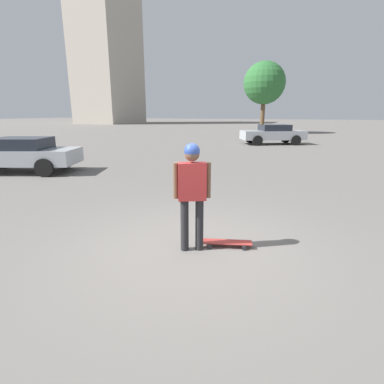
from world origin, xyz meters
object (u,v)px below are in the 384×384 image
at_px(car_parked_far, 273,134).
at_px(skateboard, 227,243).
at_px(person, 192,186).
at_px(car_parked_near, 21,154).

bearing_deg(car_parked_far, skateboard, 68.26).
bearing_deg(person, skateboard, 6.35).
distance_m(person, skateboard, 1.18).
bearing_deg(car_parked_near, car_parked_far, -139.00).
bearing_deg(car_parked_near, skateboard, 137.22).
distance_m(skateboard, car_parked_far, 18.05).
relative_size(car_parked_near, car_parked_far, 0.95).
distance_m(person, car_parked_far, 18.33).
distance_m(car_parked_near, car_parked_far, 16.29).
bearing_deg(skateboard, car_parked_near, -37.38).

